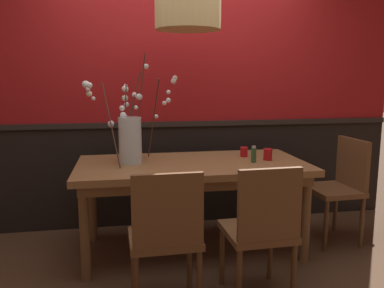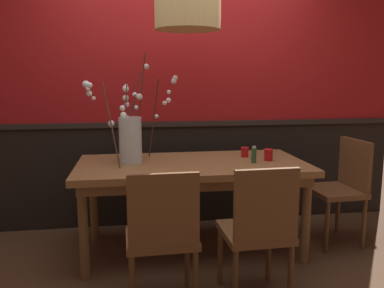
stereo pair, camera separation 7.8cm
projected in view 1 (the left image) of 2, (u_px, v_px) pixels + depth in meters
ground_plane at (192, 249)px, 3.33m from camera, size 24.00×24.00×0.00m
back_wall at (179, 85)px, 3.80m from camera, size 4.36×0.14×2.77m
dining_table at (192, 172)px, 3.22m from camera, size 1.85×0.92×0.76m
chair_head_east_end at (340, 183)px, 3.46m from camera, size 0.43×0.47×0.92m
chair_near_side_left at (166, 233)px, 2.38m from camera, size 0.45×0.39×0.90m
chair_far_side_left at (152, 167)px, 4.08m from camera, size 0.41×0.40×0.95m
chair_near_side_right at (261, 226)px, 2.48m from camera, size 0.43×0.44×0.91m
vase_with_blossoms at (130, 137)px, 3.16m from camera, size 0.74×0.44×0.87m
candle_holder_nearer_center at (268, 154)px, 3.29m from camera, size 0.08×0.08×0.10m
candle_holder_nearer_edge at (244, 152)px, 3.43m from camera, size 0.07×0.07×0.09m
condiment_bottle at (254, 155)px, 3.19m from camera, size 0.04×0.04×0.14m
pendant_lamp at (188, 15)px, 2.97m from camera, size 0.50×0.50×0.97m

